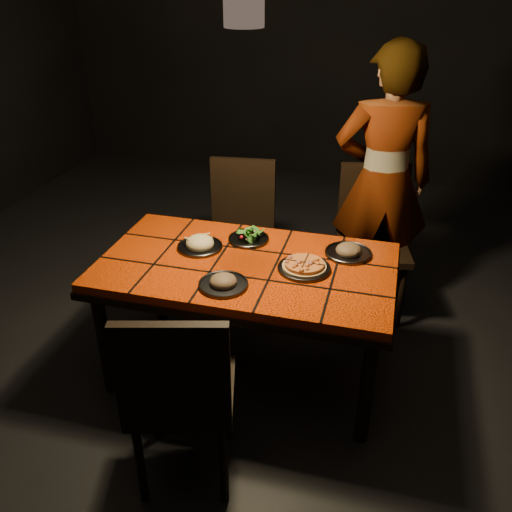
% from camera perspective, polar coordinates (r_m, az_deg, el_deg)
% --- Properties ---
extents(room_shell, '(6.04, 7.04, 3.08)m').
position_cam_1_polar(room_shell, '(2.66, -1.16, 13.47)').
color(room_shell, black).
rests_on(room_shell, ground).
extents(dining_table, '(1.62, 0.92, 0.75)m').
position_cam_1_polar(dining_table, '(2.99, -1.01, -2.01)').
color(dining_table, '#E33C07').
rests_on(dining_table, ground).
extents(chair_near, '(0.56, 0.56, 1.02)m').
position_cam_1_polar(chair_near, '(2.41, -8.09, -13.87)').
color(chair_near, black).
rests_on(chair_near, ground).
extents(chair_far_left, '(0.50, 0.50, 1.00)m').
position_cam_1_polar(chair_far_left, '(3.81, -1.62, 3.54)').
color(chair_far_left, black).
rests_on(chair_far_left, ground).
extents(chair_far_right, '(0.55, 0.55, 1.02)m').
position_cam_1_polar(chair_far_right, '(3.76, 12.14, 2.63)').
color(chair_far_right, black).
rests_on(chair_far_right, ground).
extents(diner, '(0.74, 0.56, 1.81)m').
position_cam_1_polar(diner, '(3.71, 13.19, 7.59)').
color(diner, brown).
rests_on(diner, ground).
extents(pendant_lamp, '(0.18, 0.18, 1.06)m').
position_cam_1_polar(pendant_lamp, '(2.57, -1.29, 24.65)').
color(pendant_lamp, black).
rests_on(pendant_lamp, room_shell).
extents(plate_pizza, '(0.28, 0.28, 0.04)m').
position_cam_1_polar(plate_pizza, '(2.89, 5.09, -1.13)').
color(plate_pizza, '#3C3B41').
rests_on(plate_pizza, dining_table).
extents(plate_pasta, '(0.26, 0.26, 0.08)m').
position_cam_1_polar(plate_pasta, '(3.11, -5.93, 1.22)').
color(plate_pasta, '#3C3B41').
rests_on(plate_pasta, dining_table).
extents(plate_salad, '(0.24, 0.24, 0.07)m').
position_cam_1_polar(plate_salad, '(3.18, -0.79, 2.08)').
color(plate_salad, '#3C3B41').
rests_on(plate_salad, dining_table).
extents(plate_mushroom_a, '(0.25, 0.25, 0.08)m').
position_cam_1_polar(plate_mushroom_a, '(2.74, -3.46, -2.76)').
color(plate_mushroom_a, '#3C3B41').
rests_on(plate_mushroom_a, dining_table).
extents(plate_mushroom_b, '(0.26, 0.26, 0.09)m').
position_cam_1_polar(plate_mushroom_b, '(3.07, 9.71, 0.54)').
color(plate_mushroom_b, '#3C3B41').
rests_on(plate_mushroom_b, dining_table).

